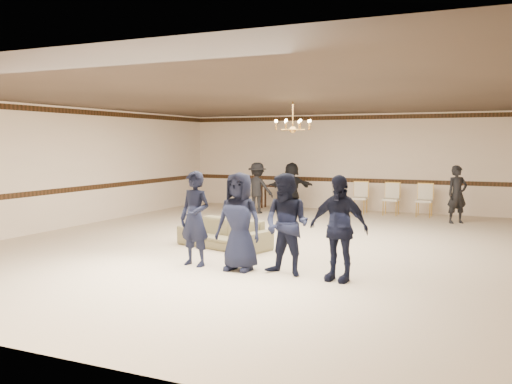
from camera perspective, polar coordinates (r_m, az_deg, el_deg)
room at (r=12.26m, az=2.07°, el=2.00°), size 12.01×14.01×3.21m
chair_rail at (r=18.93m, az=10.19°, el=1.18°), size 12.00×0.02×0.14m
crown_molding at (r=18.91m, az=10.29°, el=7.48°), size 12.00×0.02×0.14m
chandelier at (r=13.19m, az=3.76°, el=7.75°), size 0.94×0.94×0.89m
boy_a at (r=10.28m, az=-6.23°, el=-2.71°), size 0.69×0.51×1.74m
boy_b at (r=9.86m, az=-1.73°, el=-3.02°), size 0.85×0.55×1.74m
boy_c at (r=9.50m, az=3.15°, el=-3.33°), size 0.95×0.80×1.74m
boy_d at (r=9.21m, az=8.38°, el=-3.64°), size 1.07×0.58×1.74m
settee at (r=12.08m, az=-3.26°, el=-4.22°), size 2.23×1.31×0.61m
adult_left at (r=17.83m, az=0.12°, el=0.41°), size 1.06×0.62×1.62m
adult_mid at (r=18.13m, az=3.63°, el=0.48°), size 1.49×1.27×1.62m
adult_right at (r=16.60m, az=19.79°, el=-0.23°), size 0.71×0.66×1.62m
banquet_chair_left at (r=18.11m, az=10.46°, el=-0.59°), size 0.53×0.53×1.00m
banquet_chair_mid at (r=17.89m, az=13.57°, el=-0.72°), size 0.50×0.50×1.00m
banquet_chair_right at (r=17.73m, az=16.74°, el=-0.84°), size 0.48×0.48×1.00m
console_table at (r=19.25m, az=1.91°, el=-0.48°), size 0.98×0.49×0.79m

